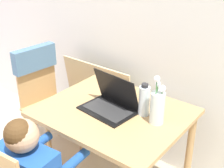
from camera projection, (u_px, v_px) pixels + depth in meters
name	position (u px, v px, depth m)	size (l,w,h in m)	color
wall_back	(132.00, 14.00, 2.44)	(6.40, 0.05, 2.50)	silver
dining_table	(114.00, 124.00, 2.13)	(0.95, 0.78, 0.76)	tan
chair_spare	(42.00, 84.00, 2.71)	(0.47, 0.44, 0.96)	tan
laptop	(111.00, 102.00, 2.07)	(0.38, 0.28, 0.24)	black
flower_vase	(157.00, 106.00, 1.90)	(0.09, 0.09, 0.33)	silver
water_bottle	(144.00, 100.00, 1.99)	(0.07, 0.07, 0.22)	silver
cardboard_panel	(99.00, 104.00, 2.87)	(0.73, 0.13, 0.82)	tan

